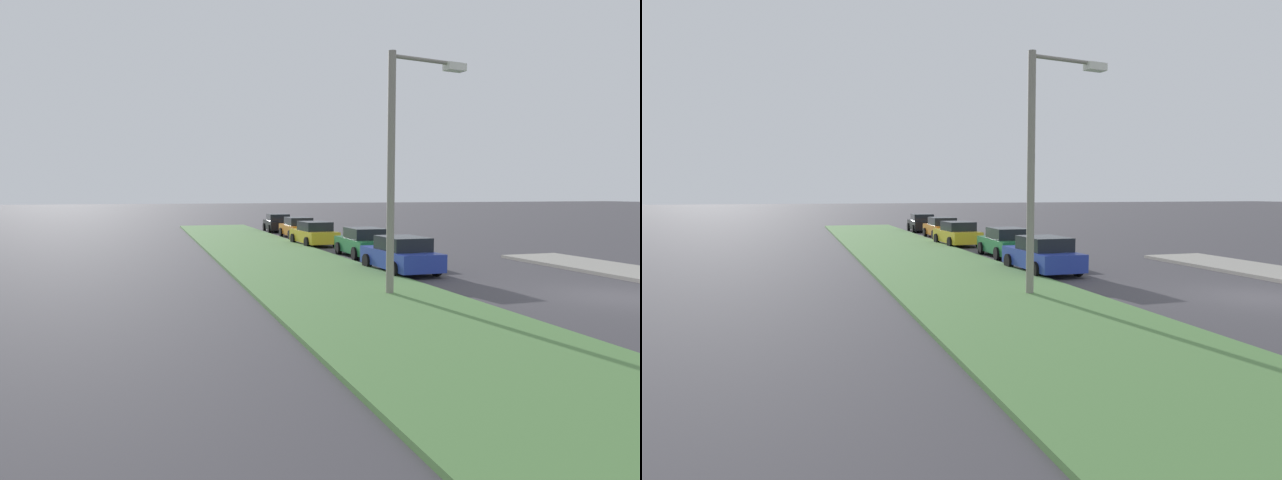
% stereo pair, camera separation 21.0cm
% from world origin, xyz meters
% --- Properties ---
extents(ground, '(300.00, 300.00, 0.00)m').
position_xyz_m(ground, '(0.00, 0.00, 0.00)').
color(ground, '#423F44').
extents(grass_median, '(60.00, 6.00, 0.12)m').
position_xyz_m(grass_median, '(10.00, 7.82, 0.06)').
color(grass_median, '#517F42').
rests_on(grass_median, ground).
extents(parked_car_blue, '(4.31, 2.03, 1.47)m').
position_xyz_m(parked_car_blue, '(6.97, 4.09, 0.72)').
color(parked_car_blue, '#23389E').
rests_on(parked_car_blue, ground).
extents(parked_car_green, '(4.38, 2.17, 1.47)m').
position_xyz_m(parked_car_green, '(12.52, 3.45, 0.72)').
color(parked_car_green, '#1E6B38').
rests_on(parked_car_green, ground).
extents(parked_car_yellow, '(4.37, 2.16, 1.47)m').
position_xyz_m(parked_car_yellow, '(18.98, 4.09, 0.72)').
color(parked_car_yellow, gold).
rests_on(parked_car_yellow, ground).
extents(parked_car_orange, '(4.32, 2.06, 1.47)m').
position_xyz_m(parked_car_orange, '(24.85, 3.51, 0.72)').
color(parked_car_orange, orange).
rests_on(parked_car_orange, ground).
extents(parked_car_black, '(4.39, 2.21, 1.47)m').
position_xyz_m(parked_car_black, '(31.34, 3.46, 0.72)').
color(parked_car_black, black).
rests_on(parked_car_black, ground).
extents(streetlight, '(0.72, 2.87, 7.50)m').
position_xyz_m(streetlight, '(2.41, 6.36, 4.39)').
color(streetlight, gray).
rests_on(streetlight, ground).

